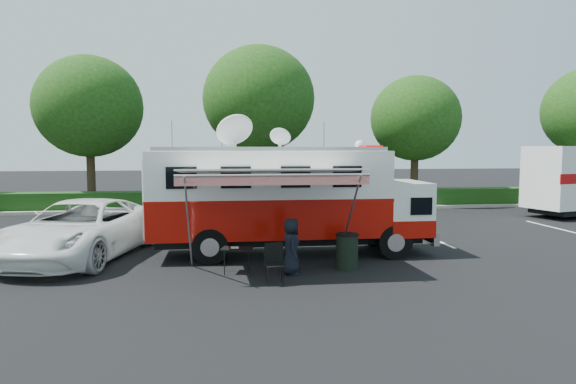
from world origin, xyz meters
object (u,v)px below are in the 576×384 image
Objects in this scene: white_suv at (82,258)px; folding_table at (237,250)px; command_truck at (288,198)px; trash_bin at (347,251)px.

white_suv is 5.16m from folding_table.
folding_table is at bearing -127.52° from command_truck.
white_suv is at bearing 163.54° from trash_bin.
command_truck reaches higher than white_suv.
white_suv is at bearing 152.39° from folding_table.
white_suv is at bearing 177.66° from command_truck.
trash_bin reaches higher than folding_table.
white_suv is (-6.17, 0.25, -1.76)m from command_truck.
command_truck is 1.36× the size of white_suv.
white_suv reaches higher than folding_table.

